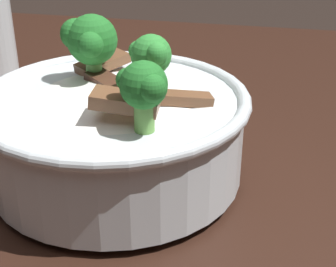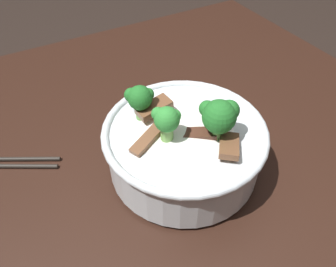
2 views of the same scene
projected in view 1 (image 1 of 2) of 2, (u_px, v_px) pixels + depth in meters
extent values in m
cube|color=black|center=(235.00, 192.00, 0.51)|extent=(1.21, 1.10, 0.05)
cube|color=black|center=(20.00, 195.00, 1.19)|extent=(0.08, 0.08, 0.72)
cylinder|color=silver|center=(118.00, 175.00, 0.49)|extent=(0.10, 0.10, 0.01)
cylinder|color=silver|center=(116.00, 136.00, 0.47)|extent=(0.23, 0.23, 0.08)
torus|color=silver|center=(114.00, 98.00, 0.45)|extent=(0.24, 0.24, 0.01)
ellipsoid|color=white|center=(114.00, 115.00, 0.46)|extent=(0.20, 0.20, 0.05)
cube|color=brown|center=(102.00, 63.00, 0.51)|extent=(0.05, 0.06, 0.02)
cube|color=brown|center=(125.00, 101.00, 0.40)|extent=(0.06, 0.03, 0.02)
cube|color=brown|center=(171.00, 98.00, 0.43)|extent=(0.07, 0.05, 0.02)
cube|color=#4C2B1E|center=(116.00, 87.00, 0.46)|extent=(0.07, 0.06, 0.02)
cylinder|color=#7AB256|center=(152.00, 83.00, 0.45)|extent=(0.02, 0.02, 0.03)
sphere|color=green|center=(151.00, 55.00, 0.43)|extent=(0.04, 0.04, 0.04)
sphere|color=green|center=(138.00, 51.00, 0.44)|extent=(0.02, 0.02, 0.02)
sphere|color=green|center=(157.00, 54.00, 0.42)|extent=(0.02, 0.02, 0.02)
cylinder|color=#5B9947|center=(92.00, 70.00, 0.48)|extent=(0.02, 0.02, 0.03)
sphere|color=#237028|center=(90.00, 41.00, 0.47)|extent=(0.05, 0.05, 0.05)
sphere|color=#237028|center=(75.00, 34.00, 0.47)|extent=(0.03, 0.03, 0.03)
sphere|color=#237028|center=(91.00, 45.00, 0.45)|extent=(0.02, 0.02, 0.02)
cylinder|color=#6BA84C|center=(144.00, 115.00, 0.39)|extent=(0.02, 0.02, 0.03)
sphere|color=#237028|center=(144.00, 85.00, 0.38)|extent=(0.04, 0.04, 0.04)
sphere|color=#237028|center=(128.00, 80.00, 0.38)|extent=(0.02, 0.02, 0.02)
sphere|color=#237028|center=(152.00, 88.00, 0.37)|extent=(0.02, 0.02, 0.02)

